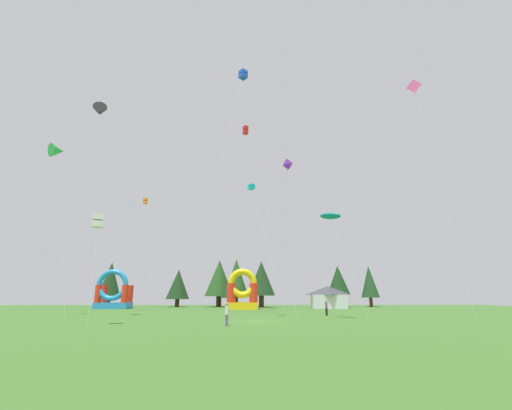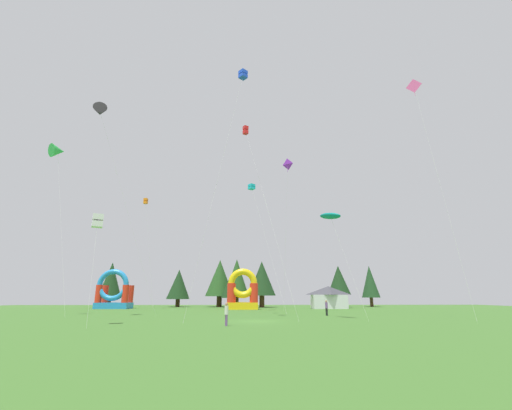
{
  "view_description": "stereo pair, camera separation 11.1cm",
  "coord_description": "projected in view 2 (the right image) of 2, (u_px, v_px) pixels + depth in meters",
  "views": [
    {
      "loc": [
        -1.3,
        -32.72,
        2.22
      ],
      "look_at": [
        0.0,
        6.87,
        12.66
      ],
      "focal_mm": 24.26,
      "sensor_mm": 36.0,
      "label": 1
    },
    {
      "loc": [
        -1.19,
        -32.73,
        2.22
      ],
      "look_at": [
        0.0,
        6.87,
        12.66
      ],
      "focal_mm": 24.26,
      "sensor_mm": 36.0,
      "label": 2
    }
  ],
  "objects": [
    {
      "name": "tree_row_1",
      "position": [
        179.0,
        284.0,
        73.71
      ],
      "size": [
        4.86,
        4.86,
        7.74
      ],
      "color": "#4C331E",
      "rests_on": "ground_plane"
    },
    {
      "name": "tree_row_2",
      "position": [
        220.0,
        278.0,
        74.35
      ],
      "size": [
        6.05,
        6.05,
        9.8
      ],
      "color": "#4C331E",
      "rests_on": "ground_plane"
    },
    {
      "name": "kite_black_delta",
      "position": [
        100.0,
        111.0,
        41.89
      ],
      "size": [
        8.82,
        4.2,
        24.88
      ],
      "color": "black",
      "rests_on": "ground_plane"
    },
    {
      "name": "festival_tent",
      "position": [
        329.0,
        297.0,
        63.11
      ],
      "size": [
        6.08,
        3.75,
        3.96
      ],
      "color": "silver",
      "rests_on": "ground_plane"
    },
    {
      "name": "kite_purple_diamond",
      "position": [
        287.0,
        165.0,
        54.47
      ],
      "size": [
        1.36,
        4.81,
        22.94
      ],
      "color": "purple",
      "rests_on": "ground_plane"
    },
    {
      "name": "kite_pink_diamond",
      "position": [
        415.0,
        88.0,
        38.67
      ],
      "size": [
        1.16,
        4.23,
        25.49
      ],
      "color": "#EA599E",
      "rests_on": "ground_plane"
    },
    {
      "name": "person_midfield",
      "position": [
        226.0,
        312.0,
        26.56
      ],
      "size": [
        0.4,
        0.4,
        1.72
      ],
      "rotation": [
        0.0,
        0.0,
        2.05
      ],
      "color": "#724C8C",
      "rests_on": "ground_plane"
    },
    {
      "name": "inflatable_blue_arch",
      "position": [
        243.0,
        294.0,
        59.83
      ],
      "size": [
        5.25,
        4.9,
        6.82
      ],
      "color": "yellow",
      "rests_on": "ground_plane"
    },
    {
      "name": "kite_teal_parafoil",
      "position": [
        330.0,
        216.0,
        36.98
      ],
      "size": [
        3.49,
        4.55,
        11.15
      ],
      "color": "#0C7F7A",
      "rests_on": "ground_plane"
    },
    {
      "name": "kite_red_box",
      "position": [
        246.0,
        131.0,
        45.32
      ],
      "size": [
        5.35,
        9.5,
        23.87
      ],
      "color": "red",
      "rests_on": "ground_plane"
    },
    {
      "name": "tree_row_0",
      "position": [
        111.0,
        280.0,
        76.07
      ],
      "size": [
        4.87,
        4.87,
        9.47
      ],
      "color": "#4C331E",
      "rests_on": "ground_plane"
    },
    {
      "name": "tree_row_4",
      "position": [
        237.0,
        277.0,
        71.34
      ],
      "size": [
        4.96,
        4.96,
        9.65
      ],
      "color": "#4C331E",
      "rests_on": "ground_plane"
    },
    {
      "name": "tree_row_6",
      "position": [
        339.0,
        280.0,
        71.98
      ],
      "size": [
        4.69,
        4.69,
        8.37
      ],
      "color": "#4C331E",
      "rests_on": "ground_plane"
    },
    {
      "name": "inflatable_orange_dome",
      "position": [
        114.0,
        294.0,
        62.45
      ],
      "size": [
        5.83,
        4.02,
        6.95
      ],
      "color": "#268CD8",
      "rests_on": "ground_plane"
    },
    {
      "name": "kite_cyan_box",
      "position": [
        252.0,
        187.0,
        55.65
      ],
      "size": [
        5.1,
        7.12,
        19.65
      ],
      "color": "#19B7CC",
      "rests_on": "ground_plane"
    },
    {
      "name": "kite_orange_box",
      "position": [
        146.0,
        201.0,
        62.11
      ],
      "size": [
        3.17,
        0.68,
        19.24
      ],
      "color": "orange",
      "rests_on": "ground_plane"
    },
    {
      "name": "kite_white_box",
      "position": [
        98.0,
        221.0,
        28.58
      ],
      "size": [
        1.79,
        3.16,
        8.78
      ],
      "color": "white",
      "rests_on": "ground_plane"
    },
    {
      "name": "ground_plane",
      "position": [
        258.0,
        321.0,
        31.1
      ],
      "size": [
        120.0,
        120.0,
        0.0
      ],
      "primitive_type": "plane",
      "color": "#3D6B28"
    },
    {
      "name": "kite_green_delta",
      "position": [
        58.0,
        151.0,
        44.42
      ],
      "size": [
        7.34,
        5.94,
        21.31
      ],
      "color": "green",
      "rests_on": "ground_plane"
    },
    {
      "name": "tree_row_5",
      "position": [
        262.0,
        278.0,
        71.65
      ],
      "size": [
        5.64,
        5.64,
        9.25
      ],
      "color": "#4C331E",
      "rests_on": "ground_plane"
    },
    {
      "name": "tree_row_3",
      "position": [
        231.0,
        286.0,
        70.83
      ],
      "size": [
        3.88,
        3.88,
        6.48
      ],
      "color": "#4C331E",
      "rests_on": "ground_plane"
    },
    {
      "name": "tree_row_7",
      "position": [
        370.0,
        282.0,
        74.8
      ],
      "size": [
        3.81,
        3.81,
        8.61
      ],
      "color": "#4C331E",
      "rests_on": "ground_plane"
    },
    {
      "name": "kite_blue_box",
      "position": [
        243.0,
        75.0,
        40.31
      ],
      "size": [
        5.39,
        4.62,
        27.73
      ],
      "color": "blue",
      "rests_on": "ground_plane"
    },
    {
      "name": "person_left_edge",
      "position": [
        326.0,
        306.0,
        40.6
      ],
      "size": [
        0.42,
        0.42,
        1.73
      ],
      "rotation": [
        0.0,
        0.0,
        2.23
      ],
      "color": "black",
      "rests_on": "ground_plane"
    }
  ]
}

